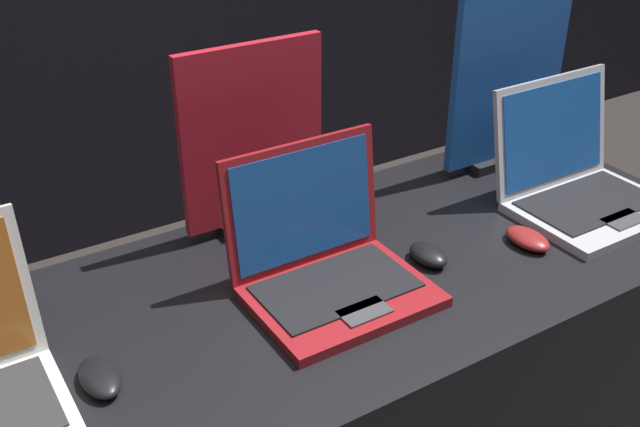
# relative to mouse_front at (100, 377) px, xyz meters

# --- Properties ---
(mouse_front) EXTENTS (0.06, 0.11, 0.03)m
(mouse_front) POSITION_rel_mouse_front_xyz_m (0.00, 0.00, 0.00)
(mouse_front) COLOR black
(mouse_front) RESTS_ON display_counter
(laptop_middle) EXTENTS (0.32, 0.28, 0.26)m
(laptop_middle) POSITION_rel_mouse_front_xyz_m (0.44, 0.04, 0.05)
(laptop_middle) COLOR maroon
(laptop_middle) RESTS_ON display_counter
(mouse_middle) EXTENTS (0.06, 0.09, 0.03)m
(mouse_middle) POSITION_rel_mouse_front_xyz_m (0.66, 0.00, 0.00)
(mouse_middle) COLOR black
(mouse_middle) RESTS_ON display_counter
(promo_stand_middle) EXTENTS (0.32, 0.07, 0.40)m
(promo_stand_middle) POSITION_rel_mouse_front_xyz_m (0.44, 0.31, 0.18)
(promo_stand_middle) COLOR black
(promo_stand_middle) RESTS_ON display_counter
(laptop_back) EXTENTS (0.34, 0.31, 0.27)m
(laptop_back) POSITION_rel_mouse_front_xyz_m (1.10, 0.02, 0.05)
(laptop_back) COLOR #B7B7BC
(laptop_back) RESTS_ON display_counter
(mouse_back) EXTENTS (0.06, 0.11, 0.03)m
(mouse_back) POSITION_rel_mouse_front_xyz_m (0.88, -0.06, 0.00)
(mouse_back) COLOR maroon
(mouse_back) RESTS_ON display_counter
(promo_stand_back) EXTENTS (0.34, 0.07, 0.52)m
(promo_stand_back) POSITION_rel_mouse_front_xyz_m (1.10, 0.26, 0.23)
(promo_stand_back) COLOR black
(promo_stand_back) RESTS_ON display_counter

